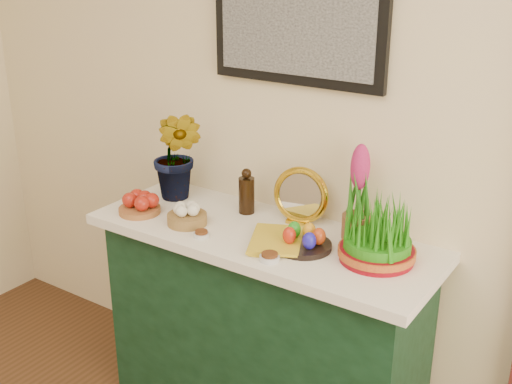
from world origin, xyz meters
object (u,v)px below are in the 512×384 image
at_px(sideboard, 263,332).
at_px(hyacinth_green, 177,141).
at_px(mirror, 301,196).
at_px(wheatgrass_sabzeh, 378,235).
at_px(book, 251,238).

height_order(sideboard, hyacinth_green, hyacinth_green).
bearing_deg(hyacinth_green, mirror, -1.80).
bearing_deg(mirror, hyacinth_green, -172.68).
bearing_deg(mirror, wheatgrass_sabzeh, -19.24).
distance_m(hyacinth_green, book, 0.60).
relative_size(mirror, wheatgrass_sabzeh, 0.86).
xyz_separation_m(sideboard, wheatgrass_sabzeh, (0.47, 0.02, 0.56)).
relative_size(sideboard, hyacinth_green, 2.45).
xyz_separation_m(hyacinth_green, book, (0.51, -0.19, -0.25)).
bearing_deg(sideboard, hyacinth_green, 170.56).
bearing_deg(hyacinth_green, sideboard, -18.55).
distance_m(hyacinth_green, wheatgrass_sabzeh, 0.98).
xyz_separation_m(sideboard, mirror, (0.08, 0.16, 0.58)).
bearing_deg(hyacinth_green, wheatgrass_sabzeh, -12.90).
bearing_deg(book, hyacinth_green, 134.63).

